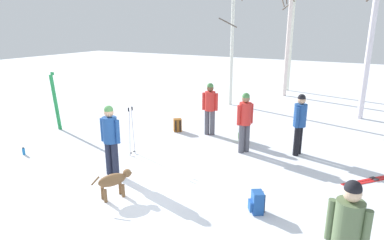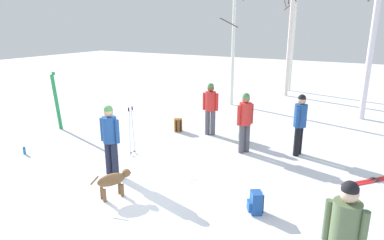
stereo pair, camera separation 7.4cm
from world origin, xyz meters
name	(u,v)px [view 1 (the left image)]	position (x,y,z in m)	size (l,w,h in m)	color
ground_plane	(141,199)	(0.00, 0.00, 0.00)	(60.00, 60.00, 0.00)	white
person_0	(110,136)	(-1.32, 0.63, 0.98)	(0.52, 0.34, 1.72)	#1E2338
person_1	(300,121)	(2.30, 4.11, 0.98)	(0.34, 0.51, 1.72)	black
person_2	(210,106)	(-0.61, 4.51, 0.98)	(0.51, 0.34, 1.72)	#4C4C56
person_3	(346,234)	(3.89, -0.86, 0.98)	(0.51, 0.34, 1.72)	#1E2338
person_4	(245,119)	(0.93, 3.56, 0.98)	(0.34, 0.45, 1.72)	#4C4C56
dog	(114,180)	(-0.51, -0.21, 0.39)	(0.47, 0.82, 0.57)	brown
ski_pair_planted_0	(55,101)	(-5.44, 2.49, 0.99)	(0.24, 0.11, 1.99)	green
ski_pair_lying_0	(373,180)	(4.21, 3.31, 0.01)	(1.26, 1.39, 0.05)	red
ski_poles_0	(131,130)	(-1.71, 1.87, 0.73)	(0.07, 0.24, 1.36)	#B2B2BC
backpack_0	(178,125)	(-1.71, 4.30, 0.21)	(0.34, 0.35, 0.44)	#99591E
backpack_1	(244,135)	(0.61, 4.43, 0.21)	(0.34, 0.32, 0.44)	#4C7F3F
backpack_2	(257,203)	(2.28, 0.65, 0.21)	(0.34, 0.33, 0.44)	#1E4C99
water_bottle_0	(107,125)	(-4.01, 3.38, 0.13)	(0.06, 0.06, 0.27)	#1E72BF
water_bottle_1	(24,151)	(-4.37, 0.41, 0.10)	(0.07, 0.07, 0.21)	#1E72BF
birch_tree_0	(232,44)	(-1.66, 8.82, 2.67)	(1.42, 1.43, 5.44)	white
birch_tree_1	(292,18)	(-0.26, 13.49, 3.83)	(1.68, 1.60, 7.39)	silver
birch_tree_2	(290,17)	(-0.04, 11.99, 3.82)	(1.31, 1.33, 7.23)	silver
birch_tree_3	(373,22)	(3.62, 9.10, 3.59)	(1.75, 1.73, 6.93)	silver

